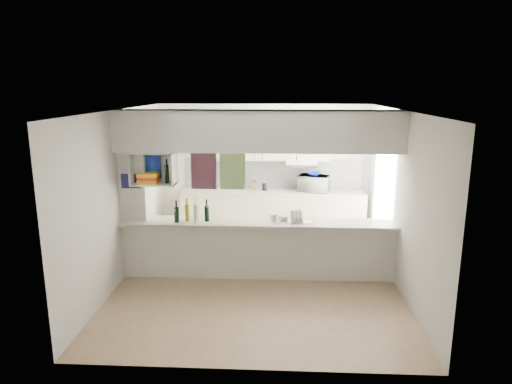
# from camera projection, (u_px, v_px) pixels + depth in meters

# --- Properties ---
(floor) EXTENTS (4.80, 4.80, 0.00)m
(floor) POSITION_uv_depth(u_px,v_px,m) (258.00, 277.00, 7.18)
(floor) COLOR #907454
(floor) RESTS_ON ground
(ceiling) EXTENTS (4.80, 4.80, 0.00)m
(ceiling) POSITION_uv_depth(u_px,v_px,m) (258.00, 110.00, 6.59)
(ceiling) COLOR white
(ceiling) RESTS_ON wall_back
(wall_back) EXTENTS (4.20, 0.00, 4.20)m
(wall_back) POSITION_uv_depth(u_px,v_px,m) (263.00, 169.00, 9.22)
(wall_back) COLOR silver
(wall_back) RESTS_ON floor
(wall_left) EXTENTS (0.00, 4.80, 4.80)m
(wall_left) POSITION_uv_depth(u_px,v_px,m) (121.00, 196.00, 6.99)
(wall_left) COLOR silver
(wall_left) RESTS_ON floor
(wall_right) EXTENTS (0.00, 4.80, 4.80)m
(wall_right) POSITION_uv_depth(u_px,v_px,m) (399.00, 199.00, 6.78)
(wall_right) COLOR silver
(wall_right) RESTS_ON floor
(servery_partition) EXTENTS (4.20, 0.50, 2.60)m
(servery_partition) POSITION_uv_depth(u_px,v_px,m) (246.00, 174.00, 6.81)
(servery_partition) COLOR silver
(servery_partition) RESTS_ON floor
(cubby_shelf) EXTENTS (0.65, 0.35, 0.50)m
(cubby_shelf) POSITION_uv_depth(u_px,v_px,m) (153.00, 170.00, 6.81)
(cubby_shelf) COLOR white
(cubby_shelf) RESTS_ON bulkhead
(kitchen_run) EXTENTS (3.60, 0.63, 2.24)m
(kitchen_run) POSITION_uv_depth(u_px,v_px,m) (271.00, 195.00, 9.06)
(kitchen_run) COLOR beige
(kitchen_run) RESTS_ON floor
(microwave) EXTENTS (0.66, 0.54, 0.32)m
(microwave) POSITION_uv_depth(u_px,v_px,m) (314.00, 183.00, 8.94)
(microwave) COLOR white
(microwave) RESTS_ON bench_top
(bowl) EXTENTS (0.26, 0.26, 0.06)m
(bowl) POSITION_uv_depth(u_px,v_px,m) (314.00, 174.00, 8.86)
(bowl) COLOR navy
(bowl) RESTS_ON microwave
(dish_rack) EXTENTS (0.44, 0.38, 0.20)m
(dish_rack) POSITION_uv_depth(u_px,v_px,m) (298.00, 217.00, 6.92)
(dish_rack) COLOR silver
(dish_rack) RESTS_ON breakfast_bar
(cup) EXTENTS (0.16, 0.16, 0.10)m
(cup) POSITION_uv_depth(u_px,v_px,m) (274.00, 218.00, 6.90)
(cup) COLOR white
(cup) RESTS_ON dish_rack
(wine_bottles) EXTENTS (0.53, 0.16, 0.38)m
(wine_bottles) POSITION_uv_depth(u_px,v_px,m) (192.00, 213.00, 6.93)
(wine_bottles) COLOR black
(wine_bottles) RESTS_ON breakfast_bar
(plastic_tubs) EXTENTS (0.50, 0.23, 0.08)m
(plastic_tubs) POSITION_uv_depth(u_px,v_px,m) (290.00, 219.00, 6.98)
(plastic_tubs) COLOR silver
(plastic_tubs) RESTS_ON breakfast_bar
(utensil_jar) EXTENTS (0.10, 0.10, 0.14)m
(utensil_jar) POSITION_uv_depth(u_px,v_px,m) (265.00, 187.00, 9.04)
(utensil_jar) COLOR black
(utensil_jar) RESTS_ON bench_top
(knife_block) EXTENTS (0.09, 0.07, 0.18)m
(knife_block) POSITION_uv_depth(u_px,v_px,m) (254.00, 185.00, 9.08)
(knife_block) COLOR #52341C
(knife_block) RESTS_ON bench_top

